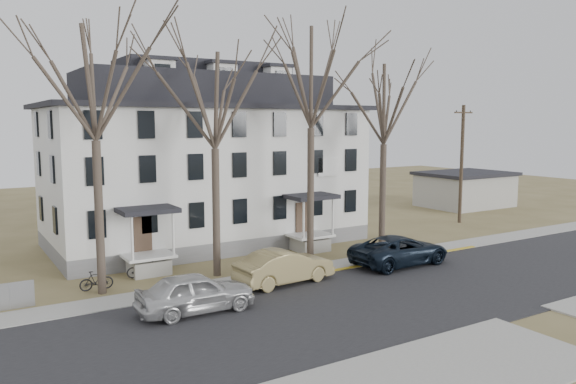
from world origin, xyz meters
TOP-DOWN VIEW (x-y plane):
  - ground at (0.00, 0.00)m, footprint 120.00×120.00m
  - main_road at (0.00, 2.00)m, footprint 120.00×10.00m
  - far_sidewalk at (0.00, 8.00)m, footprint 120.00×2.00m
  - yellow_curb at (5.00, 7.10)m, footprint 14.00×0.25m
  - boarding_house at (-2.00, 17.95)m, footprint 20.80×12.36m
  - distant_building at (26.00, 20.00)m, footprint 8.50×6.50m
  - tree_far_left at (-11.00, 9.80)m, footprint 8.40×8.40m
  - tree_mid_left at (-5.00, 9.80)m, footprint 7.80×7.80m
  - tree_center at (1.00, 9.80)m, footprint 9.00×9.00m
  - tree_mid_right at (6.50, 9.80)m, footprint 7.80×7.80m
  - utility_pole_far at (18.50, 14.00)m, footprint 2.00×0.28m
  - car_silver at (-8.25, 4.84)m, footprint 5.12×2.15m
  - car_tan at (-2.75, 6.57)m, footprint 5.35×2.24m
  - car_navy at (4.81, 6.31)m, footprint 6.10×2.93m
  - bicycle_left at (-8.47, 11.42)m, footprint 1.82×0.79m
  - bicycle_right at (-11.13, 10.34)m, footprint 1.61×0.52m

SIDE VIEW (x-z plane):
  - ground at x=0.00m, z-range 0.00..0.00m
  - main_road at x=0.00m, z-range -0.02..0.02m
  - far_sidewalk at x=0.00m, z-range -0.04..0.04m
  - yellow_curb at x=5.00m, z-range -0.03..0.03m
  - bicycle_left at x=-8.47m, z-range 0.00..0.93m
  - bicycle_right at x=-11.13m, z-range 0.00..0.96m
  - car_navy at x=4.81m, z-range 0.00..1.68m
  - car_tan at x=-2.75m, z-range 0.00..1.72m
  - car_silver at x=-8.25m, z-range 0.00..1.73m
  - distant_building at x=26.00m, z-range 0.00..3.35m
  - utility_pole_far at x=18.50m, z-range 0.15..9.65m
  - boarding_house at x=-2.00m, z-range -0.65..11.40m
  - tree_mid_left at x=-5.00m, z-range 3.23..15.97m
  - tree_mid_right at x=6.50m, z-range 3.23..15.97m
  - tree_far_left at x=-11.00m, z-range 3.48..17.20m
  - tree_center at x=1.00m, z-range 3.73..18.43m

